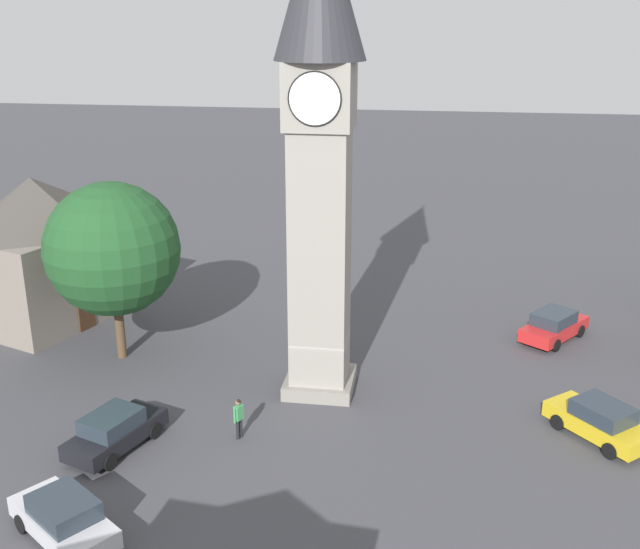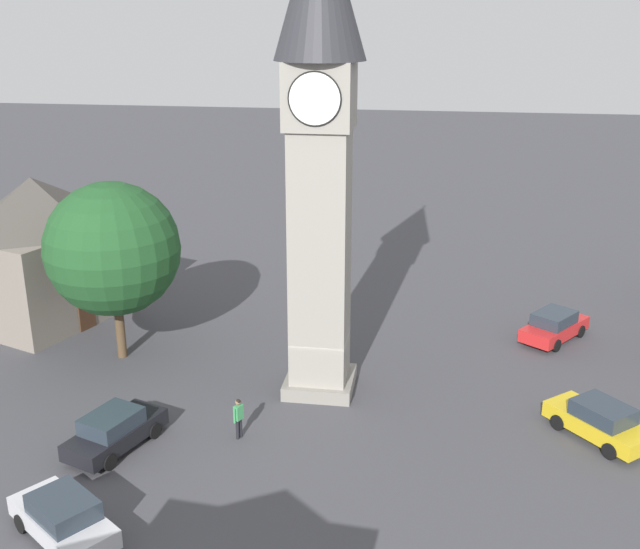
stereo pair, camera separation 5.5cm
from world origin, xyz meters
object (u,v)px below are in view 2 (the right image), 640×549
(pedestrian, at_px, (239,415))
(tree, at_px, (113,249))
(clock_tower, at_px, (320,119))
(building_shop_left, at_px, (39,248))
(car_white_side, at_px, (115,430))
(car_silver_kerb, at_px, (63,518))
(car_blue_kerb, at_px, (554,326))
(car_red_corner, at_px, (599,421))

(pedestrian, xyz_separation_m, tree, (-7.41, 6.33, 4.42))
(clock_tower, relative_size, pedestrian, 11.91)
(building_shop_left, bearing_deg, clock_tower, -20.00)
(car_white_side, height_order, pedestrian, pedestrian)
(car_silver_kerb, xyz_separation_m, pedestrian, (3.95, 6.61, 0.25))
(pedestrian, relative_size, tree, 0.20)
(clock_tower, xyz_separation_m, pedestrian, (-2.50, -4.54, -10.76))
(pedestrian, bearing_deg, car_blue_kerb, 40.60)
(clock_tower, relative_size, tree, 2.36)
(car_blue_kerb, xyz_separation_m, car_white_side, (-17.85, -12.89, 0.00))
(pedestrian, height_order, building_shop_left, building_shop_left)
(car_red_corner, xyz_separation_m, tree, (-21.22, 4.25, 4.66))
(car_silver_kerb, relative_size, building_shop_left, 0.47)
(clock_tower, height_order, car_blue_kerb, clock_tower)
(car_silver_kerb, height_order, car_white_side, same)
(car_red_corner, xyz_separation_m, pedestrian, (-13.81, -2.08, 0.25))
(clock_tower, relative_size, building_shop_left, 2.19)
(clock_tower, distance_m, car_blue_kerb, 16.98)
(car_red_corner, bearing_deg, tree, 168.67)
(car_blue_kerb, relative_size, car_red_corner, 1.02)
(car_blue_kerb, xyz_separation_m, tree, (-20.80, -5.15, 4.66))
(car_white_side, bearing_deg, car_silver_kerb, -84.44)
(car_silver_kerb, distance_m, car_white_side, 5.23)
(car_blue_kerb, relative_size, car_silver_kerb, 0.99)
(car_blue_kerb, height_order, car_silver_kerb, same)
(clock_tower, bearing_deg, car_red_corner, -12.26)
(car_blue_kerb, bearing_deg, car_silver_kerb, -133.79)
(car_red_corner, bearing_deg, clock_tower, 167.74)
(car_silver_kerb, distance_m, pedestrian, 7.71)
(car_silver_kerb, relative_size, tree, 0.51)
(car_white_side, height_order, tree, tree)
(car_blue_kerb, bearing_deg, pedestrian, -139.40)
(tree, xyz_separation_m, building_shop_left, (-5.93, 3.97, -1.46))
(car_silver_kerb, xyz_separation_m, tree, (-3.46, 12.94, 4.66))
(clock_tower, xyz_separation_m, car_blue_kerb, (10.90, 6.94, -11.01))
(pedestrian, xyz_separation_m, building_shop_left, (-13.34, 10.30, 2.95))
(car_silver_kerb, distance_m, building_shop_left, 19.61)
(car_silver_kerb, height_order, building_shop_left, building_shop_left)
(car_blue_kerb, distance_m, car_silver_kerb, 25.06)
(car_red_corner, relative_size, car_white_side, 0.95)
(tree, distance_m, building_shop_left, 7.29)
(car_white_side, height_order, building_shop_left, building_shop_left)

